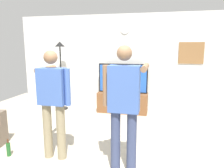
% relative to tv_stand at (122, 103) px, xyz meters
% --- Properties ---
extents(ground_plane, '(8.40, 8.40, 0.00)m').
position_rel_tv_stand_xyz_m(ground_plane, '(0.03, -2.60, -0.28)').
color(ground_plane, '#B2A893').
extents(back_wall, '(6.40, 0.10, 2.70)m').
position_rel_tv_stand_xyz_m(back_wall, '(0.03, 0.35, 1.07)').
color(back_wall, silver).
rests_on(back_wall, ground_plane).
extents(tv_stand, '(1.37, 0.44, 0.56)m').
position_rel_tv_stand_xyz_m(tv_stand, '(0.00, 0.00, 0.00)').
color(tv_stand, brown).
rests_on(tv_stand, ground_plane).
extents(television, '(1.35, 0.07, 0.79)m').
position_rel_tv_stand_xyz_m(television, '(0.00, 0.05, 0.68)').
color(television, black).
rests_on(television, tv_stand).
extents(wall_clock, '(0.25, 0.03, 0.25)m').
position_rel_tv_stand_xyz_m(wall_clock, '(0.00, 0.29, 2.01)').
color(wall_clock, white).
extents(framed_picture, '(0.63, 0.04, 0.56)m').
position_rel_tv_stand_xyz_m(framed_picture, '(1.76, 0.30, 1.37)').
color(framed_picture, olive).
extents(floor_lamp, '(0.32, 0.32, 1.95)m').
position_rel_tv_stand_xyz_m(floor_lamp, '(-1.79, -0.07, 1.12)').
color(floor_lamp, black).
rests_on(floor_lamp, ground_plane).
extents(person_standing_nearer_lamp, '(0.61, 0.78, 1.76)m').
position_rel_tv_stand_xyz_m(person_standing_nearer_lamp, '(-0.66, -2.63, 0.73)').
color(person_standing_nearer_lamp, gray).
rests_on(person_standing_nearer_lamp, ground_plane).
extents(person_standing_nearer_couch, '(0.61, 0.78, 1.84)m').
position_rel_tv_stand_xyz_m(person_standing_nearer_couch, '(0.51, -2.76, 0.77)').
color(person_standing_nearer_couch, '#384266').
rests_on(person_standing_nearer_couch, ground_plane).
extents(beverage_bottle, '(0.07, 0.07, 0.30)m').
position_rel_tv_stand_xyz_m(beverage_bottle, '(-1.45, -2.78, -0.16)').
color(beverage_bottle, '#1E5923').
rests_on(beverage_bottle, ground_plane).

